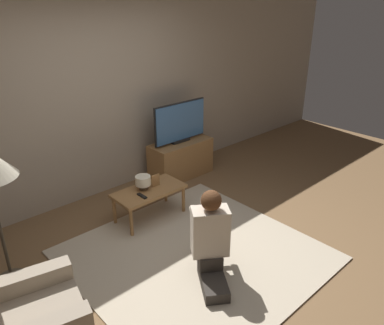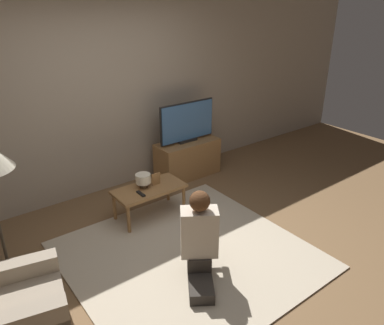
{
  "view_description": "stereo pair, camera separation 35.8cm",
  "coord_description": "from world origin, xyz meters",
  "px_view_note": "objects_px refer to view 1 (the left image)",
  "views": [
    {
      "loc": [
        -2.17,
        -2.31,
        2.46
      ],
      "look_at": [
        0.53,
        0.63,
        0.7
      ],
      "focal_mm": 35.0,
      "sensor_mm": 36.0,
      "label": 1
    },
    {
      "loc": [
        -1.89,
        -2.54,
        2.46
      ],
      "look_at": [
        0.53,
        0.63,
        0.7
      ],
      "focal_mm": 35.0,
      "sensor_mm": 36.0,
      "label": 2
    }
  ],
  "objects_px": {
    "tv": "(180,122)",
    "person_kneeling": "(210,237)",
    "coffee_table": "(149,193)",
    "table_lamp": "(143,181)"
  },
  "relations": [
    {
      "from": "coffee_table",
      "to": "table_lamp",
      "type": "xyz_separation_m",
      "value": [
        -0.05,
        0.05,
        0.15
      ]
    },
    {
      "from": "person_kneeling",
      "to": "table_lamp",
      "type": "bearing_deg",
      "value": -63.24
    },
    {
      "from": "tv",
      "to": "person_kneeling",
      "type": "relative_size",
      "value": 0.99
    },
    {
      "from": "coffee_table",
      "to": "table_lamp",
      "type": "height_order",
      "value": "table_lamp"
    },
    {
      "from": "coffee_table",
      "to": "table_lamp",
      "type": "relative_size",
      "value": 4.71
    },
    {
      "from": "person_kneeling",
      "to": "table_lamp",
      "type": "xyz_separation_m",
      "value": [
        0.16,
        1.27,
        0.04
      ]
    },
    {
      "from": "tv",
      "to": "person_kneeling",
      "type": "xyz_separation_m",
      "value": [
        -1.26,
        -1.87,
        -0.38
      ]
    },
    {
      "from": "tv",
      "to": "table_lamp",
      "type": "distance_m",
      "value": 1.3
    },
    {
      "from": "person_kneeling",
      "to": "table_lamp",
      "type": "relative_size",
      "value": 5.06
    },
    {
      "from": "tv",
      "to": "coffee_table",
      "type": "height_order",
      "value": "tv"
    }
  ]
}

